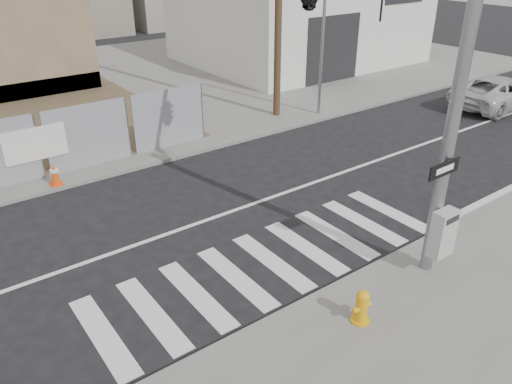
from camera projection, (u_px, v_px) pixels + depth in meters
ground at (214, 218)px, 13.18m from camera, size 100.00×100.00×0.00m
sidewalk_far at (53, 96)px, 23.18m from camera, size 50.00×20.00×0.12m
signal_pole at (352, 32)px, 10.86m from camera, size 0.96×5.87×7.00m
far_signal_pole at (323, 29)px, 19.13m from camera, size 0.16×0.20×5.60m
concrete_wall_right at (27, 22)px, 21.47m from camera, size 5.50×1.30×8.00m
auto_shop at (298, 17)px, 28.72m from camera, size 12.00×10.20×5.95m
fire_hydrant at (362, 306)px, 9.31m from camera, size 0.44×0.44×0.70m
suv at (499, 92)px, 21.52m from camera, size 4.87×2.27×1.35m
traffic_cone_d at (55, 174)px, 14.54m from camera, size 0.36×0.36×0.68m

